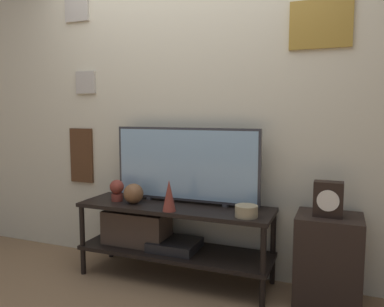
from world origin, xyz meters
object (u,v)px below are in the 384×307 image
at_px(television, 185,165).
at_px(decorative_bust, 117,189).
at_px(vase_round_glass, 134,194).
at_px(vase_slim_bronze, 169,195).
at_px(vase_wide_bowl, 246,211).
at_px(mantel_clock, 328,199).

height_order(television, decorative_bust, television).
relative_size(vase_round_glass, vase_slim_bronze, 0.68).
xyz_separation_m(television, vase_slim_bronze, (-0.02, -0.26, -0.19)).
distance_m(vase_wide_bowl, vase_slim_bronze, 0.56).
xyz_separation_m(television, vase_round_glass, (-0.37, -0.16, -0.23)).
xyz_separation_m(television, vase_wide_bowl, (0.53, -0.21, -0.26)).
bearing_deg(television, decorative_bust, -165.80).
bearing_deg(mantel_clock, vase_wide_bowl, -165.88).
bearing_deg(vase_wide_bowl, vase_slim_bronze, -174.30).
bearing_deg(mantel_clock, decorative_bust, -177.95).
relative_size(television, vase_round_glass, 7.54).
relative_size(vase_slim_bronze, decorative_bust, 1.34).
bearing_deg(decorative_bust, vase_slim_bronze, -13.80).
relative_size(television, decorative_bust, 6.86).
distance_m(vase_round_glass, decorative_bust, 0.17).
height_order(vase_slim_bronze, decorative_bust, vase_slim_bronze).
bearing_deg(decorative_bust, television, 14.20).
xyz_separation_m(vase_slim_bronze, decorative_bust, (-0.52, 0.13, -0.02)).
bearing_deg(decorative_bust, vase_round_glass, -7.90).
distance_m(vase_wide_bowl, mantel_clock, 0.54).
relative_size(vase_wide_bowl, vase_round_glass, 1.00).
height_order(vase_wide_bowl, vase_slim_bronze, vase_slim_bronze).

